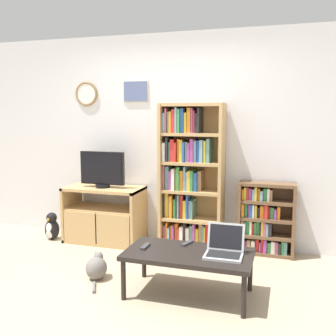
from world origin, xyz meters
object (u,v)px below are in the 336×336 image
(bookshelf_short, at_px, (264,220))
(remote_far_from_laptop, at_px, (187,243))
(television, at_px, (102,170))
(laptop, at_px, (224,248))
(cat, at_px, (97,267))
(remote_near_laptop, at_px, (145,246))
(bookshelf_tall, at_px, (188,178))
(penguin_figurine, at_px, (52,227))
(tv_stand, at_px, (104,214))
(coffee_table, at_px, (189,256))

(bookshelf_short, distance_m, remote_far_from_laptop, 1.27)
(television, xyz_separation_m, laptop, (1.72, -1.09, -0.46))
(bookshelf_short, bearing_deg, cat, -141.40)
(remote_near_laptop, relative_size, cat, 0.37)
(bookshelf_tall, distance_m, bookshelf_short, 1.01)
(remote_near_laptop, xyz_separation_m, penguin_figurine, (-1.68, 1.00, -0.25))
(television, relative_size, penguin_figurine, 1.63)
(tv_stand, height_order, remote_far_from_laptop, tv_stand)
(tv_stand, height_order, laptop, tv_stand)
(remote_near_laptop, distance_m, cat, 0.63)
(television, bearing_deg, bookshelf_tall, 7.49)
(laptop, bearing_deg, penguin_figurine, 156.96)
(tv_stand, height_order, bookshelf_tall, bookshelf_tall)
(bookshelf_short, xyz_separation_m, laptop, (-0.25, -1.27, 0.07))
(tv_stand, bearing_deg, coffee_table, -38.87)
(coffee_table, distance_m, remote_near_laptop, 0.41)
(bookshelf_tall, relative_size, laptop, 5.31)
(television, relative_size, bookshelf_tall, 0.33)
(coffee_table, relative_size, remote_far_from_laptop, 6.82)
(tv_stand, xyz_separation_m, remote_near_laptop, (0.99, -1.13, 0.06))
(television, xyz_separation_m, coffee_table, (1.40, -1.12, -0.57))
(bookshelf_tall, xyz_separation_m, laptop, (0.64, -1.24, -0.39))
(remote_far_from_laptop, xyz_separation_m, cat, (-0.89, -0.12, -0.30))
(bookshelf_tall, height_order, remote_near_laptop, bookshelf_tall)
(television, height_order, cat, television)
(penguin_figurine, bearing_deg, cat, -39.35)
(remote_near_laptop, height_order, remote_far_from_laptop, same)
(tv_stand, xyz_separation_m, television, (-0.00, -0.01, 0.58))
(tv_stand, bearing_deg, cat, -67.20)
(bookshelf_tall, distance_m, penguin_figurine, 1.91)
(coffee_table, bearing_deg, penguin_figurine, 154.38)
(coffee_table, height_order, cat, coffee_table)
(tv_stand, xyz_separation_m, remote_far_from_laptop, (1.33, -0.93, 0.06))
(tv_stand, distance_m, laptop, 2.04)
(television, distance_m, laptop, 2.09)
(television, distance_m, bookshelf_short, 2.05)
(bookshelf_tall, height_order, bookshelf_short, bookshelf_tall)
(laptop, distance_m, cat, 1.32)
(bookshelf_short, height_order, laptop, bookshelf_short)
(bookshelf_tall, bearing_deg, bookshelf_short, 1.95)
(penguin_figurine, bearing_deg, laptop, -22.11)
(remote_near_laptop, bearing_deg, remote_far_from_laptop, 30.72)
(remote_far_from_laptop, height_order, penguin_figurine, remote_far_from_laptop)
(remote_far_from_laptop, xyz_separation_m, penguin_figurine, (-2.02, 0.81, -0.25))
(laptop, distance_m, remote_near_laptop, 0.73)
(television, bearing_deg, laptop, -32.51)
(tv_stand, xyz_separation_m, penguin_figurine, (-0.69, -0.13, -0.19))
(tv_stand, height_order, coffee_table, tv_stand)
(tv_stand, bearing_deg, remote_near_laptop, -48.83)
(bookshelf_short, distance_m, penguin_figurine, 2.69)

